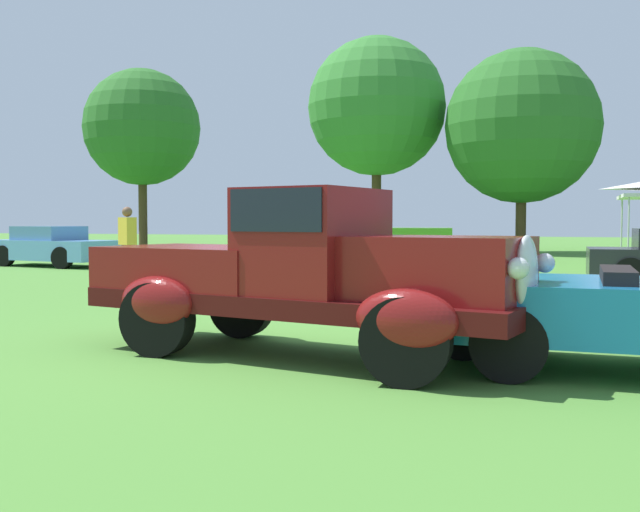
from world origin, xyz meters
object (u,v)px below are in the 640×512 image
at_px(show_car_lime, 421,255).
at_px(spectator_near_truck, 128,242).
at_px(show_car_skyblue, 52,247).
at_px(feature_pickup_truck, 306,271).

relative_size(show_car_lime, spectator_near_truck, 2.38).
bearing_deg(show_car_skyblue, show_car_lime, -8.04).
xyz_separation_m(show_car_lime, spectator_near_truck, (-5.88, -3.10, 0.32)).
bearing_deg(feature_pickup_truck, show_car_skyblue, 136.77).
bearing_deg(show_car_skyblue, feature_pickup_truck, -43.23).
relative_size(show_car_skyblue, show_car_lime, 1.08).
height_order(feature_pickup_truck, spectator_near_truck, feature_pickup_truck).
xyz_separation_m(feature_pickup_truck, show_car_lime, (-0.75, 10.03, -0.27)).
bearing_deg(spectator_near_truck, show_car_lime, 27.84).
distance_m(feature_pickup_truck, show_car_lime, 10.06).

